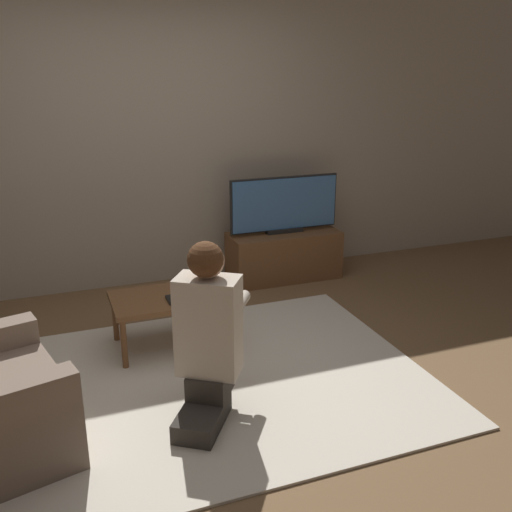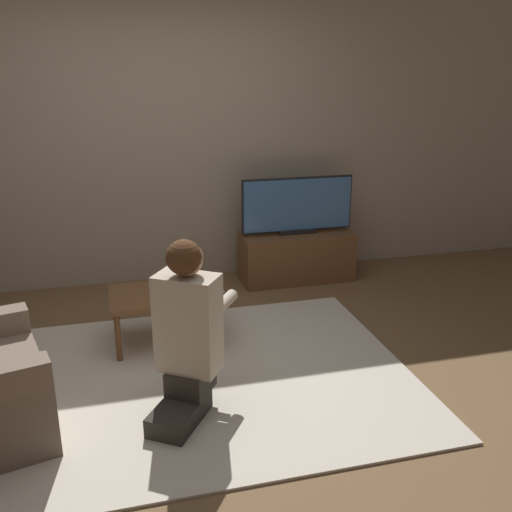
{
  "view_description": "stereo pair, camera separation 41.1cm",
  "coord_description": "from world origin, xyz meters",
  "views": [
    {
      "loc": [
        -0.85,
        -3.03,
        1.88
      ],
      "look_at": [
        0.54,
        0.63,
        0.58
      ],
      "focal_mm": 40.0,
      "sensor_mm": 36.0,
      "label": 1
    },
    {
      "loc": [
        -0.45,
        -3.15,
        1.88
      ],
      "look_at": [
        0.54,
        0.63,
        0.58
      ],
      "focal_mm": 40.0,
      "sensor_mm": 36.0,
      "label": 2
    }
  ],
  "objects": [
    {
      "name": "tv",
      "position": [
        1.17,
        1.56,
        0.7
      ],
      "size": [
        1.03,
        0.08,
        0.51
      ],
      "color": "black",
      "rests_on": "tv_stand"
    },
    {
      "name": "wall_back",
      "position": [
        0.0,
        1.93,
        1.3
      ],
      "size": [
        10.0,
        0.06,
        2.6
      ],
      "color": "tan",
      "rests_on": "ground_plane"
    },
    {
      "name": "remote",
      "position": [
        -0.13,
        0.47,
        0.4
      ],
      "size": [
        0.04,
        0.15,
        0.02
      ],
      "color": "black",
      "rests_on": "coffee_table"
    },
    {
      "name": "person_kneeling",
      "position": [
        -0.1,
        -0.32,
        0.52
      ],
      "size": [
        0.63,
        0.76,
        1.01
      ],
      "rotation": [
        0.0,
        0.0,
        2.55
      ],
      "color": "#332D28",
      "rests_on": "rug"
    },
    {
      "name": "ground_plane",
      "position": [
        0.0,
        0.0,
        0.0
      ],
      "size": [
        10.0,
        10.0,
        0.0
      ],
      "primitive_type": "plane",
      "color": "brown"
    },
    {
      "name": "rug",
      "position": [
        0.0,
        0.0,
        0.01
      ],
      "size": [
        2.67,
        2.05,
        0.02
      ],
      "color": "beige",
      "rests_on": "ground_plane"
    },
    {
      "name": "tv_stand",
      "position": [
        1.17,
        1.56,
        0.22
      ],
      "size": [
        1.02,
        0.41,
        0.44
      ],
      "color": "brown",
      "rests_on": "ground_plane"
    },
    {
      "name": "coffee_table",
      "position": [
        -0.13,
        0.57,
        0.34
      ],
      "size": [
        0.75,
        0.5,
        0.39
      ],
      "color": "brown",
      "rests_on": "ground_plane"
    }
  ]
}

